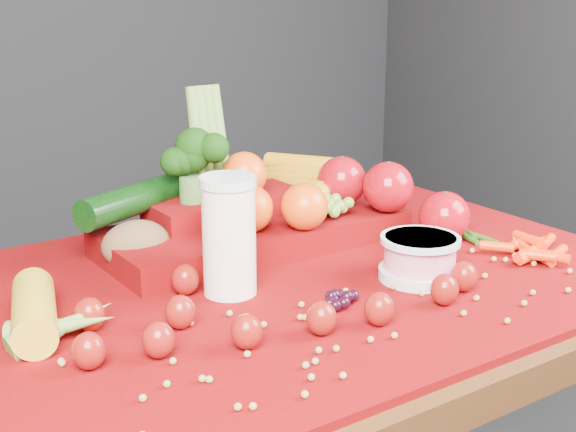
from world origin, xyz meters
TOP-DOWN VIEW (x-y plane):
  - table at (0.00, 0.00)m, footprint 1.10×0.80m
  - red_cloth at (0.00, 0.00)m, footprint 1.05×0.75m
  - milk_glass at (-0.12, -0.01)m, footprint 0.08×0.08m
  - yogurt_bowl at (0.14, -0.13)m, footprint 0.12×0.12m
  - strawberry_scatter at (-0.15, -0.14)m, footprint 0.58×0.28m
  - dark_grape_cluster at (-0.02, -0.15)m, footprint 0.06×0.05m
  - soybean_scatter at (0.00, -0.20)m, footprint 0.84×0.24m
  - corn_ear at (-0.39, -0.01)m, footprint 0.22×0.26m
  - potato at (-0.19, 0.16)m, footprint 0.11×0.08m
  - baby_carrot_pile at (0.37, -0.16)m, footprint 0.18×0.17m
  - green_bean_pile at (0.36, -0.01)m, footprint 0.14×0.12m
  - produce_mound at (0.05, 0.15)m, footprint 0.62×0.38m

SIDE VIEW (x-z plane):
  - table at x=0.00m, z-range 0.28..1.03m
  - red_cloth at x=0.00m, z-range 0.75..0.76m
  - soybean_scatter at x=0.00m, z-range 0.76..0.77m
  - green_bean_pile at x=0.36m, z-range 0.76..0.77m
  - dark_grape_cluster at x=-0.02m, z-range 0.76..0.79m
  - baby_carrot_pile at x=0.37m, z-range 0.76..0.79m
  - corn_ear at x=-0.39m, z-range 0.76..0.81m
  - strawberry_scatter at x=-0.15m, z-range 0.76..0.81m
  - yogurt_bowl at x=0.14m, z-range 0.76..0.83m
  - potato at x=-0.19m, z-range 0.76..0.84m
  - produce_mound at x=0.05m, z-range 0.69..0.96m
  - milk_glass at x=-0.12m, z-range 0.77..0.94m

